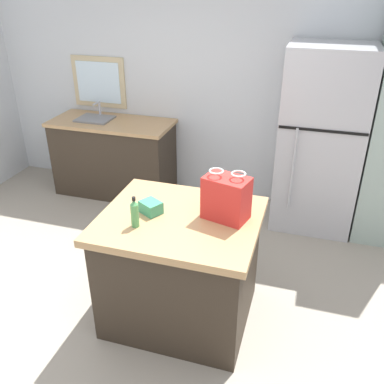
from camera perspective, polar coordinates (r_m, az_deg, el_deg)
The scene contains 8 objects.
ground at distance 3.45m, azimuth -5.80°, elevation -17.48°, with size 6.80×6.80×0.00m, color #9E9384.
back_wall at distance 4.83m, azimuth 4.11°, elevation 14.25°, with size 5.67×0.13×2.65m.
kitchen_island at distance 3.23m, azimuth -1.58°, elevation -10.26°, with size 1.13×0.96×0.91m.
refrigerator at distance 4.44m, azimuth 17.06°, elevation 6.62°, with size 0.81×0.70×1.87m.
sink_counter at distance 5.17m, azimuth -10.59°, elevation 4.77°, with size 1.43×0.64×1.10m.
shopping_bag at distance 2.89m, azimuth 4.69°, elevation -0.79°, with size 0.34×0.26×0.36m.
small_box at distance 3.01m, azimuth -5.62°, elevation -2.08°, with size 0.15×0.12×0.09m, color #388E66.
bottle at distance 2.84m, azimuth -7.81°, elevation -2.90°, with size 0.06×0.06×0.23m.
Camera 1 is at (1.02, -2.22, 2.44)m, focal length 39.16 mm.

